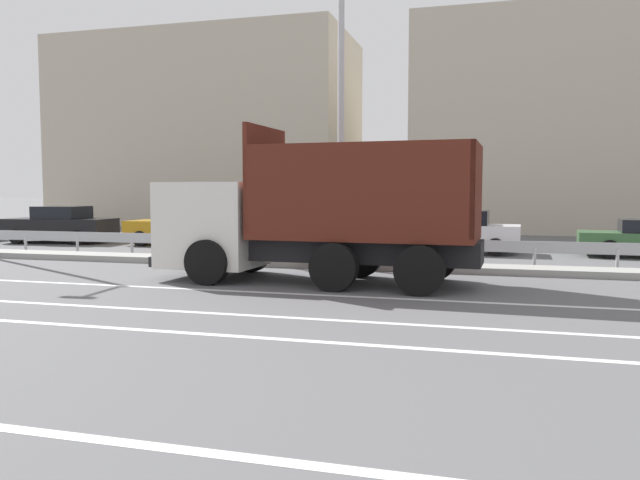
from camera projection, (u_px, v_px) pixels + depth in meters
name	position (u px, v px, depth m)	size (l,w,h in m)	color
ground_plane	(241.00, 275.00, 15.83)	(320.00, 320.00, 0.00)	#565659
lane_strip_0	(295.00, 294.00, 12.96)	(60.71, 0.16, 0.01)	silver
lane_strip_1	(253.00, 316.00, 10.70)	(60.71, 0.16, 0.01)	silver
lane_strip_2	(216.00, 335.00, 9.26)	(60.71, 0.16, 0.01)	silver
lane_strip_3	(30.00, 431.00, 5.55)	(60.71, 0.16, 0.01)	silver
median_island	(271.00, 262.00, 17.96)	(33.39, 1.10, 0.18)	gray
median_guardrail	(282.00, 243.00, 18.89)	(60.71, 0.09, 0.78)	#9EA0A5
dump_truck	(282.00, 228.00, 14.88)	(7.64, 2.96, 3.66)	silver
median_road_sign	(265.00, 217.00, 17.91)	(0.81, 0.16, 2.57)	white
street_lamp_2	(339.00, 98.00, 16.89)	(0.71, 2.20, 8.36)	#ADADB2
parked_car_2	(60.00, 224.00, 25.76)	(4.53, 2.22, 1.52)	black
parked_car_3	(181.00, 226.00, 24.64)	(4.14, 2.01, 1.55)	#B27A14
parked_car_4	(300.00, 228.00, 23.33)	(4.48, 2.29, 1.52)	maroon
parked_car_5	(460.00, 232.00, 21.53)	(4.12, 1.92, 1.48)	silver
background_building_0	(209.00, 133.00, 40.82)	(18.61, 9.07, 11.82)	#B7AD99
background_building_1	(548.00, 131.00, 35.48)	(14.22, 13.01, 11.12)	#B7AD99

